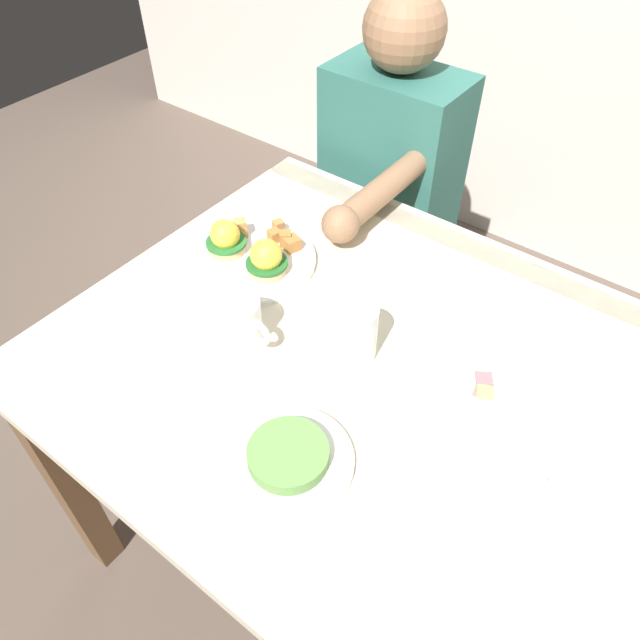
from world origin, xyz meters
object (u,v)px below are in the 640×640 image
at_px(fork, 568,482).
at_px(fruit_bowl, 485,401).
at_px(dining_table, 388,412).
at_px(diner_person, 385,187).
at_px(water_glass_near, 356,336).
at_px(side_plate, 288,458).
at_px(eggs_benedict_plate, 250,254).
at_px(coffee_mug, 240,322).

bearing_deg(fork, fruit_bowl, 165.77).
bearing_deg(dining_table, diner_person, 123.42).
distance_m(fruit_bowl, water_glass_near, 0.24).
bearing_deg(side_plate, diner_person, 113.20).
height_order(eggs_benedict_plate, fruit_bowl, eggs_benedict_plate).
bearing_deg(eggs_benedict_plate, water_glass_near, -13.62).
distance_m(eggs_benedict_plate, side_plate, 0.48).
xyz_separation_m(fruit_bowl, side_plate, (-0.19, -0.26, -0.02)).
relative_size(water_glass_near, diner_person, 0.10).
height_order(fruit_bowl, diner_person, diner_person).
bearing_deg(diner_person, coffee_mug, -79.06).
relative_size(water_glass_near, side_plate, 0.57).
height_order(coffee_mug, fork, coffee_mug).
distance_m(coffee_mug, water_glass_near, 0.21).
relative_size(dining_table, coffee_mug, 10.80).
distance_m(fork, diner_person, 0.95).
relative_size(eggs_benedict_plate, fork, 1.87).
bearing_deg(dining_table, water_glass_near, -179.67).
relative_size(dining_table, eggs_benedict_plate, 4.44).
height_order(dining_table, diner_person, diner_person).
bearing_deg(eggs_benedict_plate, diner_person, 90.12).
distance_m(fruit_bowl, fork, 0.17).
xyz_separation_m(eggs_benedict_plate, side_plate, (0.36, -0.32, -0.01)).
height_order(fork, diner_person, diner_person).
xyz_separation_m(dining_table, eggs_benedict_plate, (-0.40, 0.08, 0.13)).
bearing_deg(diner_person, eggs_benedict_plate, -89.88).
xyz_separation_m(eggs_benedict_plate, coffee_mug, (0.13, -0.17, 0.03)).
distance_m(fruit_bowl, side_plate, 0.33).
relative_size(dining_table, water_glass_near, 10.51).
bearing_deg(dining_table, fork, -3.19).
distance_m(eggs_benedict_plate, fruit_bowl, 0.55).
height_order(water_glass_near, diner_person, diner_person).
distance_m(dining_table, fruit_bowl, 0.21).
xyz_separation_m(eggs_benedict_plate, water_glass_near, (0.32, -0.08, 0.03)).
relative_size(dining_table, diner_person, 1.05).
height_order(coffee_mug, side_plate, coffee_mug).
bearing_deg(fruit_bowl, dining_table, -171.58).
bearing_deg(coffee_mug, eggs_benedict_plate, 127.85).
relative_size(dining_table, fork, 8.31).
distance_m(side_plate, diner_person, 0.92).
distance_m(fruit_bowl, diner_person, 0.81).
height_order(fruit_bowl, fork, fruit_bowl).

